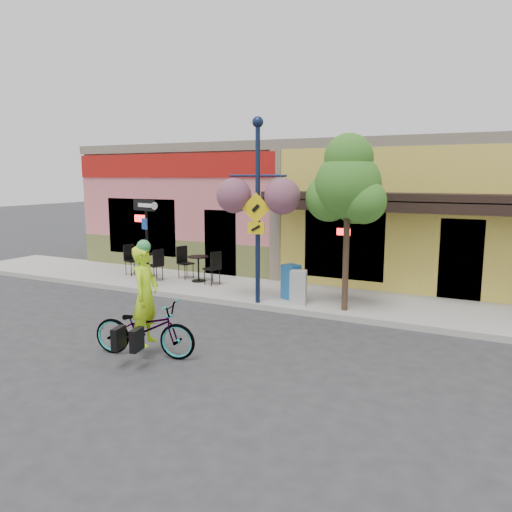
{
  "coord_description": "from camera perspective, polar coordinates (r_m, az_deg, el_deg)",
  "views": [
    {
      "loc": [
        5.46,
        -10.62,
        3.42
      ],
      "look_at": [
        -0.2,
        0.5,
        1.4
      ],
      "focal_mm": 35.0,
      "sensor_mm": 36.0,
      "label": 1
    }
  ],
  "objects": [
    {
      "name": "cafe_set_right",
      "position": [
        15.58,
        -6.6,
        -1.03
      ],
      "size": [
        1.92,
        1.37,
        1.04
      ],
      "primitive_type": null,
      "rotation": [
        0.0,
        0.0,
        -0.32
      ],
      "color": "black",
      "rests_on": "sidewalk"
    },
    {
      "name": "sidewalk",
      "position": [
        14.15,
        3.47,
        -4.49
      ],
      "size": [
        24.0,
        3.0,
        0.15
      ],
      "primitive_type": "cube",
      "color": "#9E9B93",
      "rests_on": "ground"
    },
    {
      "name": "one_way_sign",
      "position": [
        14.88,
        -12.34,
        1.35
      ],
      "size": [
        1.01,
        0.47,
        2.59
      ],
      "primitive_type": null,
      "rotation": [
        0.0,
        0.0,
        -0.27
      ],
      "color": "black",
      "rests_on": "sidewalk"
    },
    {
      "name": "ground",
      "position": [
        12.42,
        -0.24,
        -6.79
      ],
      "size": [
        90.0,
        90.0,
        0.0
      ],
      "primitive_type": "plane",
      "color": "#2D2D30",
      "rests_on": "ground"
    },
    {
      "name": "cyclist_rider",
      "position": [
        9.66,
        -12.48,
        -5.87
      ],
      "size": [
        0.59,
        0.77,
        1.89
      ],
      "primitive_type": "imported",
      "rotation": [
        0.0,
        0.0,
        1.79
      ],
      "color": "#C6FE1A",
      "rests_on": "ground"
    },
    {
      "name": "street_tree",
      "position": [
        12.14,
        10.34,
        3.76
      ],
      "size": [
        1.79,
        1.79,
        4.3
      ],
      "primitive_type": null,
      "rotation": [
        0.0,
        0.0,
        0.07
      ],
      "color": "#3D7A26",
      "rests_on": "sidewalk"
    },
    {
      "name": "lamp_post",
      "position": [
        12.65,
        0.2,
        5.07
      ],
      "size": [
        1.56,
        0.75,
        4.72
      ],
      "primitive_type": null,
      "rotation": [
        0.0,
        0.0,
        0.1
      ],
      "color": "#131F3C",
      "rests_on": "sidewalk"
    },
    {
      "name": "curb",
      "position": [
        12.87,
        0.88,
        -5.86
      ],
      "size": [
        24.0,
        0.12,
        0.15
      ],
      "primitive_type": "cube",
      "color": "#A8A59E",
      "rests_on": "ground"
    },
    {
      "name": "bicycle",
      "position": [
        9.8,
        -12.62,
        -8.14
      ],
      "size": [
        2.15,
        1.14,
        1.07
      ],
      "primitive_type": "imported",
      "rotation": [
        0.0,
        0.0,
        1.79
      ],
      "color": "maroon",
      "rests_on": "ground"
    },
    {
      "name": "cafe_set_left",
      "position": [
        16.45,
        -12.74,
        -0.69
      ],
      "size": [
        1.88,
        1.3,
        1.02
      ],
      "primitive_type": null,
      "rotation": [
        0.0,
        0.0,
        -0.29
      ],
      "color": "black",
      "rests_on": "sidewalk"
    },
    {
      "name": "newspaper_box_grey",
      "position": [
        12.84,
        4.87,
        -3.59
      ],
      "size": [
        0.48,
        0.45,
        0.87
      ],
      "primitive_type": null,
      "rotation": [
        0.0,
        0.0,
        0.24
      ],
      "color": "#ABABAB",
      "rests_on": "sidewalk"
    },
    {
      "name": "building",
      "position": [
        18.96,
        10.22,
        5.51
      ],
      "size": [
        18.2,
        8.2,
        4.5
      ],
      "primitive_type": null,
      "color": "#CA646B",
      "rests_on": "ground"
    },
    {
      "name": "newspaper_box_blue",
      "position": [
        13.35,
        4.01,
        -2.96
      ],
      "size": [
        0.53,
        0.51,
        0.93
      ],
      "primitive_type": null,
      "rotation": [
        0.0,
        0.0,
        -0.41
      ],
      "color": "#1A5C9F",
      "rests_on": "sidewalk"
    }
  ]
}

